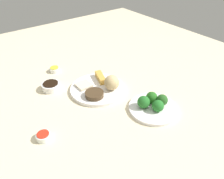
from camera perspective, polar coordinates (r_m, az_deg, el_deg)
name	(u,v)px	position (r m, az deg, el deg)	size (l,w,h in m)	color
tabletop	(93,95)	(1.07, -5.17, -1.53)	(2.20, 2.20, 0.02)	beige
main_plate	(98,89)	(1.08, -3.80, 0.20)	(0.27, 0.27, 0.02)	white
rice_scoop	(112,83)	(1.05, -0.08, 1.85)	(0.07, 0.07, 0.07)	tan
spring_roll	(101,77)	(1.13, -3.07, 3.21)	(0.10, 0.03, 0.03)	gold
crab_rangoon_wonton	(84,85)	(1.09, -7.48, 1.14)	(0.07, 0.07, 0.01)	beige
stir_fry_heap	(94,94)	(1.02, -4.70, -1.23)	(0.09, 0.09, 0.02)	#46331F
broccoli_plate	(153,108)	(0.98, 10.84, -4.92)	(0.22, 0.22, 0.01)	white
broccoli_floret_0	(158,106)	(0.95, 12.08, -4.25)	(0.05, 0.05, 0.05)	#226E26
broccoli_floret_1	(152,97)	(0.99, 10.47, -2.06)	(0.05, 0.05, 0.05)	#25661D
broccoli_floret_2	(144,102)	(0.95, 8.38, -3.30)	(0.06, 0.06, 0.06)	#236B25
broccoli_floret_3	(162,100)	(0.98, 13.12, -2.72)	(0.05, 0.05, 0.05)	#25581F
soy_sauce_bowl	(51,86)	(1.13, -15.83, 0.78)	(0.09, 0.09, 0.03)	white
soy_sauce_bowl_liquid	(50,83)	(1.12, -15.99, 1.57)	(0.07, 0.07, 0.00)	black
sauce_ramekin_hot_mustard	(55,70)	(1.28, -14.95, 5.09)	(0.06, 0.06, 0.02)	white
sauce_ramekin_hot_mustard_liquid	(54,68)	(1.27, -15.04, 5.62)	(0.05, 0.05, 0.00)	yellow
sauce_ramekin_sweet_and_sour	(44,136)	(0.88, -17.68, -11.77)	(0.06, 0.06, 0.02)	white
sauce_ramekin_sweet_and_sour_liquid	(43,134)	(0.87, -17.84, -11.16)	(0.05, 0.05, 0.00)	red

